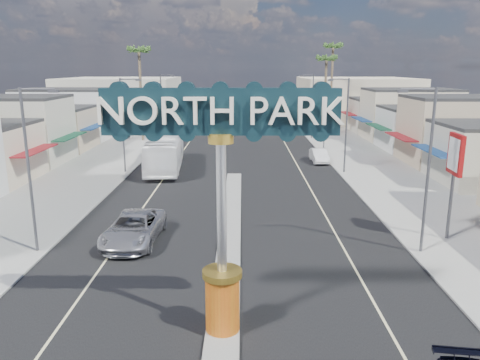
{
  "coord_description": "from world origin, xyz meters",
  "views": [
    {
      "loc": [
        0.75,
        -14.17,
        10.01
      ],
      "look_at": [
        0.63,
        9.07,
        4.37
      ],
      "focal_mm": 35.0,
      "sensor_mm": 36.0,
      "label": 1
    }
  ],
  "objects_px": {
    "traffic_signal_left": "(162,114)",
    "bank_pylon_sign": "(455,160)",
    "streetlight_l_near": "(31,163)",
    "streetlight_r_far": "(311,103)",
    "streetlight_r_near": "(426,163)",
    "palm_right_mid": "(326,63)",
    "suv_left": "(134,228)",
    "streetlight_l_mid": "(124,121)",
    "palm_left_far": "(139,55)",
    "palm_right_far": "(333,51)",
    "car_parked_right": "(319,156)",
    "gateway_sign": "(221,184)",
    "streetlight_l_far": "(163,103)",
    "city_bus": "(165,151)",
    "streetlight_r_mid": "(345,121)",
    "traffic_signal_right": "(310,114)"
  },
  "relations": [
    {
      "from": "traffic_signal_left",
      "to": "bank_pylon_sign",
      "type": "xyz_separation_m",
      "value": [
        22.08,
        -31.95,
        0.55
      ]
    },
    {
      "from": "streetlight_l_near",
      "to": "streetlight_r_far",
      "type": "height_order",
      "value": "same"
    },
    {
      "from": "streetlight_r_near",
      "to": "palm_right_mid",
      "type": "relative_size",
      "value": 0.74
    },
    {
      "from": "streetlight_r_far",
      "to": "suv_left",
      "type": "distance_m",
      "value": 43.67
    },
    {
      "from": "streetlight_l_mid",
      "to": "palm_left_far",
      "type": "height_order",
      "value": "palm_left_far"
    },
    {
      "from": "palm_left_far",
      "to": "palm_right_far",
      "type": "height_order",
      "value": "palm_right_far"
    },
    {
      "from": "streetlight_l_mid",
      "to": "palm_right_far",
      "type": "distance_m",
      "value": 41.53
    },
    {
      "from": "streetlight_r_far",
      "to": "streetlight_l_mid",
      "type": "bearing_deg",
      "value": -133.48
    },
    {
      "from": "car_parked_right",
      "to": "gateway_sign",
      "type": "bearing_deg",
      "value": -106.32
    },
    {
      "from": "traffic_signal_left",
      "to": "streetlight_l_mid",
      "type": "height_order",
      "value": "streetlight_l_mid"
    },
    {
      "from": "streetlight_l_far",
      "to": "streetlight_r_far",
      "type": "distance_m",
      "value": 20.87
    },
    {
      "from": "streetlight_l_far",
      "to": "palm_left_far",
      "type": "xyz_separation_m",
      "value": [
        -2.57,
        -2.0,
        6.43
      ]
    },
    {
      "from": "suv_left",
      "to": "streetlight_l_mid",
      "type": "bearing_deg",
      "value": 107.56
    },
    {
      "from": "palm_right_mid",
      "to": "gateway_sign",
      "type": "bearing_deg",
      "value": -103.53
    },
    {
      "from": "streetlight_r_near",
      "to": "palm_right_mid",
      "type": "height_order",
      "value": "palm_right_mid"
    },
    {
      "from": "streetlight_l_mid",
      "to": "streetlight_r_near",
      "type": "height_order",
      "value": "same"
    },
    {
      "from": "traffic_signal_left",
      "to": "palm_right_mid",
      "type": "xyz_separation_m",
      "value": [
        22.18,
        12.01,
        6.33
      ]
    },
    {
      "from": "streetlight_r_near",
      "to": "streetlight_l_far",
      "type": "bearing_deg",
      "value": 116.42
    },
    {
      "from": "streetlight_l_mid",
      "to": "city_bus",
      "type": "bearing_deg",
      "value": 30.61
    },
    {
      "from": "streetlight_r_far",
      "to": "bank_pylon_sign",
      "type": "distance_m",
      "value": 40.04
    },
    {
      "from": "streetlight_l_near",
      "to": "suv_left",
      "type": "bearing_deg",
      "value": 18.01
    },
    {
      "from": "city_bus",
      "to": "bank_pylon_sign",
      "type": "distance_m",
      "value": 28.36
    },
    {
      "from": "traffic_signal_left",
      "to": "streetlight_r_near",
      "type": "bearing_deg",
      "value": -60.01
    },
    {
      "from": "bank_pylon_sign",
      "to": "traffic_signal_left",
      "type": "bearing_deg",
      "value": 128.83
    },
    {
      "from": "city_bus",
      "to": "streetlight_r_mid",
      "type": "bearing_deg",
      "value": -11.06
    },
    {
      "from": "car_parked_right",
      "to": "streetlight_r_far",
      "type": "bearing_deg",
      "value": 83.91
    },
    {
      "from": "streetlight_l_far",
      "to": "streetlight_l_mid",
      "type": "bearing_deg",
      "value": -90.0
    },
    {
      "from": "streetlight_r_near",
      "to": "palm_left_far",
      "type": "height_order",
      "value": "palm_left_far"
    },
    {
      "from": "traffic_signal_right",
      "to": "palm_left_far",
      "type": "height_order",
      "value": "palm_left_far"
    },
    {
      "from": "palm_left_far",
      "to": "palm_right_far",
      "type": "bearing_deg",
      "value": 23.2
    },
    {
      "from": "suv_left",
      "to": "bank_pylon_sign",
      "type": "xyz_separation_m",
      "value": [
        18.46,
        0.46,
        3.97
      ]
    },
    {
      "from": "streetlight_r_far",
      "to": "palm_right_mid",
      "type": "height_order",
      "value": "palm_right_mid"
    },
    {
      "from": "palm_right_mid",
      "to": "car_parked_right",
      "type": "bearing_deg",
      "value": -100.93
    },
    {
      "from": "traffic_signal_right",
      "to": "streetlight_r_near",
      "type": "bearing_deg",
      "value": -87.9
    },
    {
      "from": "palm_right_far",
      "to": "city_bus",
      "type": "bearing_deg",
      "value": -126.28
    },
    {
      "from": "traffic_signal_left",
      "to": "car_parked_right",
      "type": "bearing_deg",
      "value": -25.6
    },
    {
      "from": "car_parked_right",
      "to": "city_bus",
      "type": "relative_size",
      "value": 0.34
    },
    {
      "from": "streetlight_l_near",
      "to": "bank_pylon_sign",
      "type": "bearing_deg",
      "value": 5.0
    },
    {
      "from": "gateway_sign",
      "to": "bank_pylon_sign",
      "type": "distance_m",
      "value": 16.39
    },
    {
      "from": "palm_left_far",
      "to": "car_parked_right",
      "type": "xyz_separation_m",
      "value": [
        22.0,
        -14.72,
        -10.78
      ]
    },
    {
      "from": "streetlight_r_mid",
      "to": "city_bus",
      "type": "xyz_separation_m",
      "value": [
        -17.43,
        2.03,
        -3.27
      ]
    },
    {
      "from": "streetlight_r_near",
      "to": "palm_right_mid",
      "type": "bearing_deg",
      "value": 86.81
    },
    {
      "from": "gateway_sign",
      "to": "streetlight_l_mid",
      "type": "height_order",
      "value": "gateway_sign"
    },
    {
      "from": "traffic_signal_right",
      "to": "streetlight_r_far",
      "type": "bearing_deg",
      "value": 81.14
    },
    {
      "from": "streetlight_l_far",
      "to": "palm_right_far",
      "type": "distance_m",
      "value": 28.29
    },
    {
      "from": "city_bus",
      "to": "palm_left_far",
      "type": "bearing_deg",
      "value": 104.05
    },
    {
      "from": "traffic_signal_left",
      "to": "city_bus",
      "type": "height_order",
      "value": "traffic_signal_left"
    },
    {
      "from": "traffic_signal_left",
      "to": "palm_right_far",
      "type": "relative_size",
      "value": 0.43
    },
    {
      "from": "streetlight_l_near",
      "to": "city_bus",
      "type": "relative_size",
      "value": 0.7
    },
    {
      "from": "palm_left_far",
      "to": "palm_right_mid",
      "type": "xyz_separation_m",
      "value": [
        26.0,
        6.0,
        -0.9
      ]
    }
  ]
}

